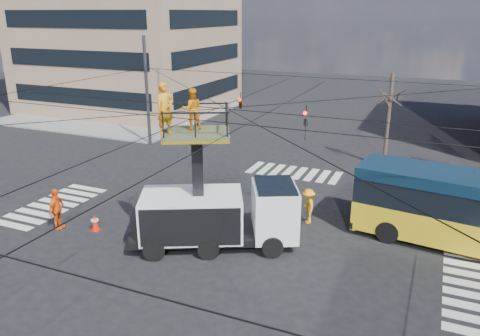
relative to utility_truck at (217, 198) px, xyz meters
name	(u,v)px	position (x,y,z in m)	size (l,w,h in m)	color
ground	(227,240)	(0.18, 0.52, -2.17)	(120.00, 120.00, 0.00)	black
sidewalk_nw	(125,112)	(-20.82, 21.52, -2.11)	(18.00, 18.00, 0.12)	slate
crosswalks	(227,240)	(0.18, 0.52, -2.16)	(22.40, 22.40, 0.02)	silver
overhead_network	(229,144)	(0.11, 0.93, 2.12)	(24.24, 24.24, 8.00)	#2D2D30
tree_a	(391,96)	(5.18, 14.02, 2.46)	(2.00, 2.00, 6.00)	#382B21
utility_truck	(217,198)	(0.00, 0.00, 0.00)	(7.30, 5.16, 7.06)	black
traffic_cone	(95,222)	(-5.82, -0.95, -1.78)	(0.36, 0.36, 0.78)	red
worker_ground	(57,209)	(-7.49, -1.49, -1.19)	(1.14, 0.48, 1.95)	#FF6210
flagger	(308,206)	(2.93, 3.72, -1.32)	(1.10, 0.63, 1.71)	#FFA310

